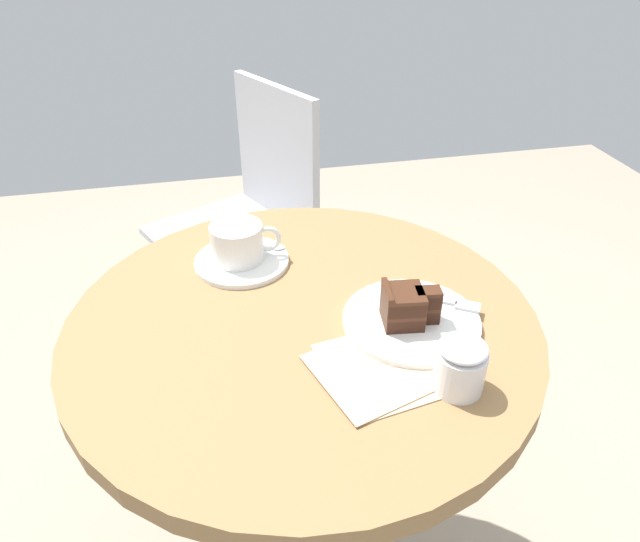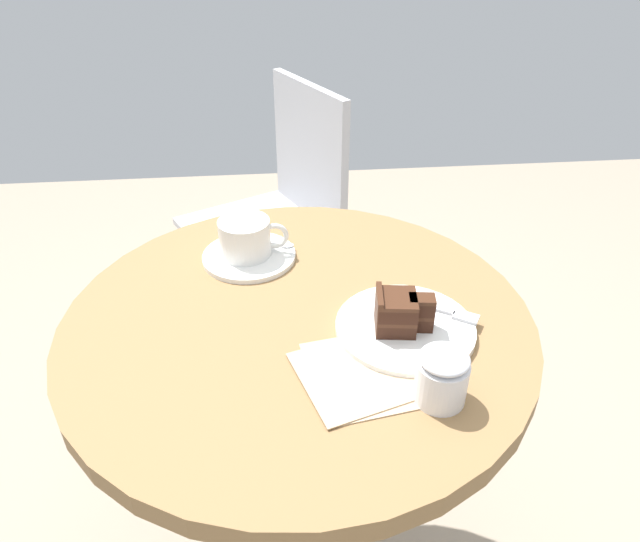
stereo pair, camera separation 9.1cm
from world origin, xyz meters
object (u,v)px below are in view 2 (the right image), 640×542
coffee_cup (246,237)px  cake_slice (399,312)px  cafe_chair (282,206)px  sugar_pot (442,376)px  cake_plate (405,328)px  fork (441,310)px  napkin (363,373)px  teaspoon (272,243)px  saucer (249,256)px

coffee_cup → cake_slice: size_ratio=1.39×
cafe_chair → sugar_pot: 1.03m
cafe_chair → cake_plate: bearing=-15.9°
cake_plate → cafe_chair: bearing=100.5°
sugar_pot → cake_slice: bearing=101.3°
fork → napkin: fork is taller
coffee_cup → cake_plate: coffee_cup is taller
cake_plate → napkin: bearing=-132.2°
teaspoon → cake_plate: (0.19, -0.26, -0.01)m
teaspoon → sugar_pot: bearing=-39.0°
saucer → coffee_cup: coffee_cup is taller
cake_slice → fork: (0.07, 0.03, -0.03)m
coffee_cup → fork: (0.30, -0.20, -0.03)m
napkin → cafe_chair: 0.96m
cake_plate → napkin: size_ratio=1.01×
saucer → fork: bearing=-34.2°
cake_plate → teaspoon: bearing=126.4°
teaspoon → fork: fork is taller
saucer → cake_plate: cake_plate is taller
saucer → cake_slice: bearing=-46.4°
teaspoon → cafe_chair: cafe_chair is taller
saucer → napkin: bearing=-63.2°
napkin → cafe_chair: bearing=95.0°
saucer → napkin: (0.16, -0.31, -0.00)m
teaspoon → fork: (0.25, -0.23, 0.00)m
cake_slice → fork: 0.08m
saucer → napkin: 0.35m
fork → cake_slice: bearing=-124.7°
teaspoon → cake_slice: bearing=-32.2°
cake_plate → cafe_chair: size_ratio=0.24×
coffee_cup → saucer: bearing=-40.0°
saucer → napkin: saucer is taller
cafe_chair → coffee_cup: bearing=-33.6°
saucer → coffee_cup: size_ratio=1.35×
sugar_pot → saucer: bearing=124.1°
napkin → cake_slice: bearing=51.2°
sugar_pot → cafe_chair: bearing=99.8°
napkin → sugar_pot: bearing=-30.7°
saucer → teaspoon: 0.05m
teaspoon → cafe_chair: size_ratio=0.12×
saucer → sugar_pot: (0.25, -0.36, 0.03)m
teaspoon → sugar_pot: 0.44m
cake_plate → napkin: 0.11m
coffee_cup → fork: bearing=-34.3°
teaspoon → cake_plate: 0.32m
coffee_cup → cake_slice: (0.22, -0.23, -0.00)m
saucer → napkin: size_ratio=0.81×
cake_plate → sugar_pot: 0.14m
cake_slice → napkin: size_ratio=0.43×
sugar_pot → napkin: bearing=149.3°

